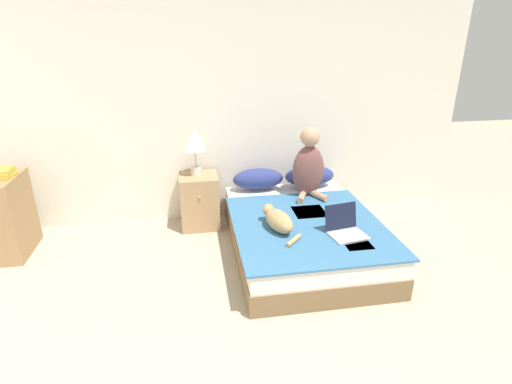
{
  "coord_description": "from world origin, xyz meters",
  "views": [
    {
      "loc": [
        -0.42,
        -0.94,
        2.13
      ],
      "look_at": [
        0.15,
        2.4,
        0.75
      ],
      "focal_mm": 28.0,
      "sensor_mm": 36.0,
      "label": 1
    }
  ],
  "objects_px": {
    "bed": "(302,234)",
    "book_stack_top": "(3,173)",
    "laptop_open": "(345,229)",
    "nightstand": "(200,201)",
    "pillow_near": "(258,179)",
    "cat_tabby": "(278,220)",
    "person_sitting": "(309,166)",
    "bookshelf": "(14,216)",
    "table_lamp": "(194,142)",
    "pillow_far": "(310,176)"
  },
  "relations": [
    {
      "from": "laptop_open",
      "to": "table_lamp",
      "type": "height_order",
      "value": "table_lamp"
    },
    {
      "from": "book_stack_top",
      "to": "person_sitting",
      "type": "bearing_deg",
      "value": 1.03
    },
    {
      "from": "pillow_far",
      "to": "laptop_open",
      "type": "distance_m",
      "value": 1.25
    },
    {
      "from": "nightstand",
      "to": "book_stack_top",
      "type": "height_order",
      "value": "book_stack_top"
    },
    {
      "from": "person_sitting",
      "to": "pillow_near",
      "type": "bearing_deg",
      "value": 150.55
    },
    {
      "from": "nightstand",
      "to": "bookshelf",
      "type": "height_order",
      "value": "bookshelf"
    },
    {
      "from": "person_sitting",
      "to": "nightstand",
      "type": "xyz_separation_m",
      "value": [
        -1.2,
        0.24,
        -0.44
      ]
    },
    {
      "from": "table_lamp",
      "to": "laptop_open",
      "type": "bearing_deg",
      "value": -43.56
    },
    {
      "from": "book_stack_top",
      "to": "table_lamp",
      "type": "bearing_deg",
      "value": 10.12
    },
    {
      "from": "person_sitting",
      "to": "bed",
      "type": "bearing_deg",
      "value": -110.96
    },
    {
      "from": "person_sitting",
      "to": "bookshelf",
      "type": "bearing_deg",
      "value": -179.07
    },
    {
      "from": "bed",
      "to": "pillow_near",
      "type": "height_order",
      "value": "pillow_near"
    },
    {
      "from": "laptop_open",
      "to": "bookshelf",
      "type": "bearing_deg",
      "value": 153.99
    },
    {
      "from": "bed",
      "to": "cat_tabby",
      "type": "xyz_separation_m",
      "value": [
        -0.31,
        -0.24,
        0.3
      ]
    },
    {
      "from": "bed",
      "to": "table_lamp",
      "type": "height_order",
      "value": "table_lamp"
    },
    {
      "from": "bed",
      "to": "pillow_near",
      "type": "distance_m",
      "value": 0.93
    },
    {
      "from": "person_sitting",
      "to": "book_stack_top",
      "type": "xyz_separation_m",
      "value": [
        -3.06,
        -0.06,
        0.11
      ]
    },
    {
      "from": "laptop_open",
      "to": "nightstand",
      "type": "xyz_separation_m",
      "value": [
        -1.28,
        1.2,
        -0.15
      ]
    },
    {
      "from": "laptop_open",
      "to": "book_stack_top",
      "type": "height_order",
      "value": "book_stack_top"
    },
    {
      "from": "bed",
      "to": "bookshelf",
      "type": "relative_size",
      "value": 2.37
    },
    {
      "from": "person_sitting",
      "to": "nightstand",
      "type": "bearing_deg",
      "value": 168.58
    },
    {
      "from": "bed",
      "to": "laptop_open",
      "type": "distance_m",
      "value": 0.58
    },
    {
      "from": "cat_tabby",
      "to": "table_lamp",
      "type": "height_order",
      "value": "table_lamp"
    },
    {
      "from": "pillow_near",
      "to": "cat_tabby",
      "type": "bearing_deg",
      "value": -89.8
    },
    {
      "from": "cat_tabby",
      "to": "nightstand",
      "type": "xyz_separation_m",
      "value": [
        -0.69,
        1.01,
        -0.19
      ]
    },
    {
      "from": "bed",
      "to": "pillow_near",
      "type": "relative_size",
      "value": 3.29
    },
    {
      "from": "pillow_near",
      "to": "pillow_far",
      "type": "xyz_separation_m",
      "value": [
        0.62,
        0.0,
        0.0
      ]
    },
    {
      "from": "table_lamp",
      "to": "nightstand",
      "type": "bearing_deg",
      "value": -56.16
    },
    {
      "from": "pillow_near",
      "to": "book_stack_top",
      "type": "bearing_deg",
      "value": -172.29
    },
    {
      "from": "pillow_near",
      "to": "bookshelf",
      "type": "distance_m",
      "value": 2.57
    },
    {
      "from": "person_sitting",
      "to": "nightstand",
      "type": "distance_m",
      "value": 1.3
    },
    {
      "from": "person_sitting",
      "to": "laptop_open",
      "type": "height_order",
      "value": "person_sitting"
    },
    {
      "from": "pillow_far",
      "to": "book_stack_top",
      "type": "distance_m",
      "value": 3.21
    },
    {
      "from": "pillow_far",
      "to": "cat_tabby",
      "type": "bearing_deg",
      "value": -120.35
    },
    {
      "from": "cat_tabby",
      "to": "person_sitting",
      "type": "bearing_deg",
      "value": -50.09
    },
    {
      "from": "pillow_near",
      "to": "person_sitting",
      "type": "bearing_deg",
      "value": -29.45
    },
    {
      "from": "bookshelf",
      "to": "book_stack_top",
      "type": "bearing_deg",
      "value": -91.76
    },
    {
      "from": "pillow_near",
      "to": "cat_tabby",
      "type": "distance_m",
      "value": 1.06
    },
    {
      "from": "bed",
      "to": "pillow_near",
      "type": "xyz_separation_m",
      "value": [
        -0.31,
        0.82,
        0.32
      ]
    },
    {
      "from": "laptop_open",
      "to": "nightstand",
      "type": "distance_m",
      "value": 1.76
    },
    {
      "from": "bed",
      "to": "book_stack_top",
      "type": "xyz_separation_m",
      "value": [
        -2.86,
        0.47,
        0.66
      ]
    },
    {
      "from": "person_sitting",
      "to": "bookshelf",
      "type": "distance_m",
      "value": 3.08
    },
    {
      "from": "laptop_open",
      "to": "person_sitting",
      "type": "bearing_deg",
      "value": 84.64
    },
    {
      "from": "pillow_far",
      "to": "nightstand",
      "type": "bearing_deg",
      "value": -177.97
    },
    {
      "from": "bed",
      "to": "bookshelf",
      "type": "height_order",
      "value": "bookshelf"
    },
    {
      "from": "pillow_near",
      "to": "laptop_open",
      "type": "bearing_deg",
      "value": -64.85
    },
    {
      "from": "bed",
      "to": "book_stack_top",
      "type": "height_order",
      "value": "book_stack_top"
    },
    {
      "from": "person_sitting",
      "to": "laptop_open",
      "type": "relative_size",
      "value": 2.14
    },
    {
      "from": "laptop_open",
      "to": "bed",
      "type": "bearing_deg",
      "value": 112.52
    },
    {
      "from": "pillow_far",
      "to": "bookshelf",
      "type": "relative_size",
      "value": 0.72
    }
  ]
}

